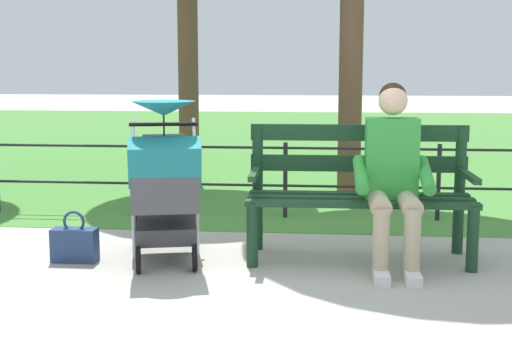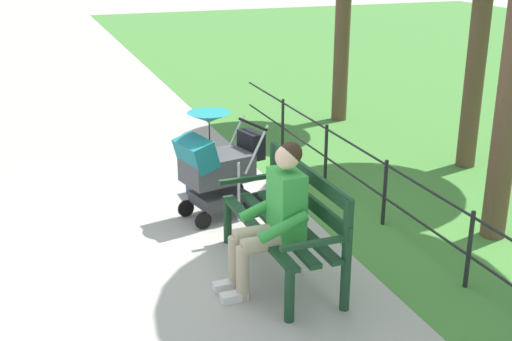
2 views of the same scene
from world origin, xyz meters
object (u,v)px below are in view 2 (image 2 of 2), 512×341
stroller (216,164)px  handbag (195,186)px  park_bench (289,217)px  person_on_bench (274,213)px

stroller → handbag: stroller is taller
park_bench → person_on_bench: 0.35m
stroller → handbag: size_ratio=3.11×
park_bench → stroller: stroller is taller
person_on_bench → handbag: size_ratio=3.45×
person_on_bench → handbag: 2.31m
stroller → handbag: (0.65, 0.07, -0.47)m
park_bench → handbag: size_ratio=4.35×
person_on_bench → handbag: (2.24, 0.09, -0.55)m
park_bench → handbag: park_bench is taller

